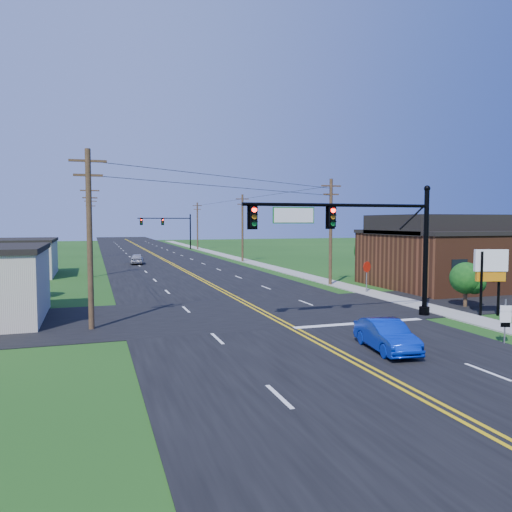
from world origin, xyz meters
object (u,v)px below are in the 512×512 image
object	(u,v)px
blue_car	(386,336)
route_sign	(505,318)
signal_mast_far	(168,226)
stop_sign	(367,270)
signal_mast_main	(357,234)

from	to	relation	value
blue_car	route_sign	size ratio (longest dim) A/B	1.95
signal_mast_far	stop_sign	xyz separation A→B (m)	(5.90, -63.02, -2.80)
route_sign	stop_sign	size ratio (longest dim) A/B	0.83
stop_sign	blue_car	bearing A→B (deg)	-137.89
signal_mast_main	blue_car	bearing A→B (deg)	-108.77
signal_mast_main	signal_mast_far	bearing A→B (deg)	89.92
signal_mast_far	stop_sign	world-z (taller)	signal_mast_far
blue_car	route_sign	xyz separation A→B (m)	(5.69, -0.56, 0.52)
signal_mast_far	route_sign	bearing A→B (deg)	-87.49
signal_mast_main	blue_car	size ratio (longest dim) A/B	2.89
stop_sign	signal_mast_main	bearing A→B (deg)	-143.59
signal_mast_main	blue_car	world-z (taller)	signal_mast_main
stop_sign	signal_mast_far	bearing A→B (deg)	75.51
signal_mast_main	signal_mast_far	distance (m)	72.00
route_sign	blue_car	bearing A→B (deg)	-162.86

